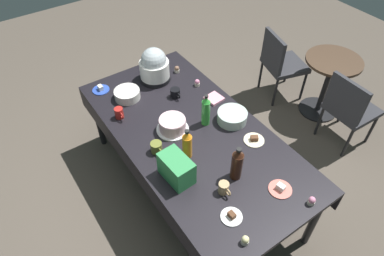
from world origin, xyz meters
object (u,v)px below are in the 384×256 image
Objects in this scene: glass_salad_bowl at (232,117)px; dessert_plate_coral at (280,189)px; coffee_mug_red at (119,113)px; round_cafe_table at (329,77)px; coffee_mug_olive at (157,147)px; maroon_chair_left at (280,61)px; potluck_table at (192,137)px; slow_cooker at (154,66)px; maroon_chair_right at (349,107)px; cupcake_lemon at (197,83)px; soda_bottle_lime_soda at (206,111)px; soda_bottle_cola at (237,164)px; dessert_plate_white at (232,216)px; cupcake_vanilla at (245,240)px; frosted_layer_cake at (172,125)px; soda_bottle_orange_juice at (187,144)px; ceramic_snack_bowl at (127,94)px; coffee_mug_tan at (224,188)px; coffee_mug_black at (175,93)px; dessert_plate_cobalt at (101,89)px; cupcake_cocoa at (177,69)px; soda_carton at (176,169)px; cupcake_mint at (312,201)px; dessert_plate_cream at (254,140)px.

dessert_plate_coral is (0.74, -0.17, -0.03)m from glass_salad_bowl.
coffee_mug_red is 2.34m from round_cafe_table.
coffee_mug_olive is 0.15× the size of maroon_chair_left.
slow_cooker is at bearing 171.78° from potluck_table.
maroon_chair_left is 0.97m from maroon_chair_right.
cupcake_lemon is 0.22× the size of soda_bottle_lime_soda.
slow_cooker is 1.14× the size of soda_bottle_cola.
dessert_plate_white is 2.34m from maroon_chair_left.
soda_bottle_cola reaches higher than cupcake_vanilla.
frosted_layer_cake is 0.32× the size of maroon_chair_left.
soda_bottle_orange_juice is (0.67, -0.56, 0.09)m from cupcake_lemon.
soda_bottle_orange_juice is 0.41m from soda_bottle_cola.
ceramic_snack_bowl is 2.02× the size of coffee_mug_tan.
slow_cooker is at bearing -127.85° from maroon_chair_right.
soda_bottle_orange_juice is 2.09m from round_cafe_table.
slow_cooker is at bearing 105.39° from ceramic_snack_bowl.
soda_bottle_cola reaches higher than coffee_mug_black.
ceramic_snack_bowl is at bearing -176.28° from coffee_mug_tan.
round_cafe_table is at bearing 23.12° from maroon_chair_left.
dessert_plate_cobalt is at bearing -161.63° from frosted_layer_cake.
glass_salad_bowl is 1.36m from maroon_chair_right.
cupcake_lemon reaches higher than dessert_plate_white.
dessert_plate_coral is 0.23× the size of round_cafe_table.
round_cafe_table is at bearing 91.70° from coffee_mug_olive.
cupcake_cocoa is 1.70m from round_cafe_table.
frosted_layer_cake reaches higher than potluck_table.
dessert_plate_coral is at bearing 43.16° from soda_carton.
coffee_mug_red is (-1.11, -0.26, 0.00)m from coffee_mug_tan.
slow_cooker is at bearing -177.22° from dessert_plate_coral.
coffee_mug_black is at bearing -174.35° from cupcake_mint.
glass_salad_bowl is 0.84× the size of soda_bottle_lime_soda.
cupcake_lemon is at bearing 60.01° from dessert_plate_cobalt.
soda_bottle_orange_juice is at bearing -28.63° from cupcake_cocoa.
maroon_chair_left is at bearing 110.03° from soda_bottle_lime_soda.
cupcake_cocoa is 1.30m from soda_carton.
soda_bottle_lime_soda reaches higher than cupcake_mint.
coffee_mug_red is (-0.03, -0.54, 0.01)m from coffee_mug_black.
soda_bottle_orange_juice is 0.22m from soda_carton.
soda_bottle_orange_juice reaches higher than cupcake_mint.
dessert_plate_coral is 0.56× the size of soda_bottle_cola.
ceramic_snack_bowl is 3.45× the size of cupcake_lemon.
coffee_mug_black reaches higher than potluck_table.
dessert_plate_cream is 0.45m from soda_bottle_lime_soda.
potluck_table is at bearing -88.47° from round_cafe_table.
soda_bottle_cola is (0.57, -0.15, -0.00)m from soda_bottle_lime_soda.
dessert_plate_cobalt is 2.36× the size of cupcake_vanilla.
dessert_plate_cobalt is at bearing -157.42° from potluck_table.
dessert_plate_cobalt is 0.59× the size of soda_bottle_orange_juice.
coffee_mug_red is (-0.39, -0.29, -0.01)m from frosted_layer_cake.
dessert_plate_cream is 0.85m from coffee_mug_black.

